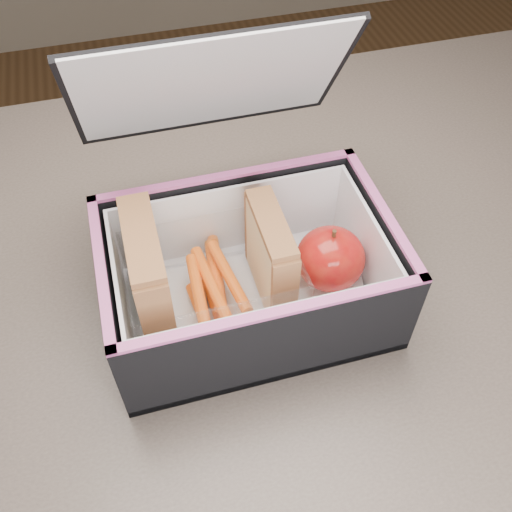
{
  "coord_description": "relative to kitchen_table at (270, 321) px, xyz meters",
  "views": [
    {
      "loc": [
        -0.12,
        -0.37,
        1.23
      ],
      "look_at": [
        -0.02,
        -0.02,
        0.81
      ],
      "focal_mm": 40.0,
      "sensor_mm": 36.0,
      "label": 1
    }
  ],
  "objects": [
    {
      "name": "ground",
      "position": [
        0.0,
        0.0,
        -0.66
      ],
      "size": [
        4.0,
        4.0,
        0.0
      ],
      "primitive_type": "plane",
      "color": "brown",
      "rests_on": "ground"
    },
    {
      "name": "paper_napkin",
      "position": [
        0.05,
        -0.03,
        0.11
      ],
      "size": [
        0.09,
        0.1,
        0.01
      ],
      "primitive_type": "cube",
      "rotation": [
        0.0,
        0.0,
        -0.24
      ],
      "color": "white",
      "rests_on": "lunch_bag"
    },
    {
      "name": "lunch_bag",
      "position": [
        -0.03,
        -0.03,
        0.15
      ],
      "size": [
        0.27,
        0.27,
        0.25
      ],
      "color": "black",
      "rests_on": "kitchen_table"
    },
    {
      "name": "carrot_sticks",
      "position": [
        -0.07,
        -0.04,
        0.12
      ],
      "size": [
        0.06,
        0.15,
        0.03
      ],
      "color": "#EB511B",
      "rests_on": "plastic_tub"
    },
    {
      "name": "sandwich_right",
      "position": [
        -0.01,
        -0.03,
        0.16
      ],
      "size": [
        0.03,
        0.09,
        0.1
      ],
      "color": "beige",
      "rests_on": "plastic_tub"
    },
    {
      "name": "kitchen_table",
      "position": [
        0.0,
        0.0,
        0.0
      ],
      "size": [
        1.2,
        0.8,
        0.75
      ],
      "color": "#65564C",
      "rests_on": "ground"
    },
    {
      "name": "red_apple",
      "position": [
        0.05,
        -0.04,
        0.14
      ],
      "size": [
        0.09,
        0.09,
        0.07
      ],
      "rotation": [
        0.0,
        0.0,
        -0.43
      ],
      "color": "#9B0009",
      "rests_on": "paper_napkin"
    },
    {
      "name": "plastic_tub",
      "position": [
        -0.07,
        -0.03,
        0.14
      ],
      "size": [
        0.16,
        0.12,
        0.07
      ],
      "primitive_type": null,
      "color": "white",
      "rests_on": "lunch_bag"
    },
    {
      "name": "sandwich_left",
      "position": [
        -0.13,
        -0.03,
        0.16
      ],
      "size": [
        0.03,
        0.1,
        0.11
      ],
      "color": "beige",
      "rests_on": "plastic_tub"
    }
  ]
}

